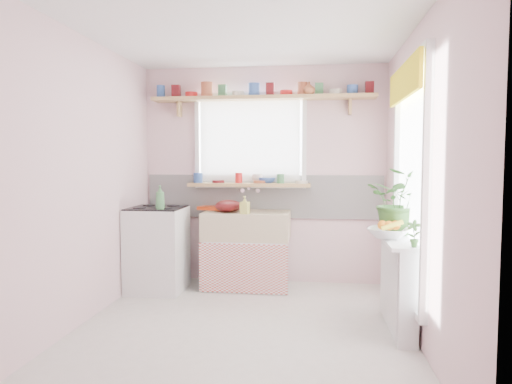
# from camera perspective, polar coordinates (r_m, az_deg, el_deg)

# --- Properties ---
(room) EXTENTS (3.20, 3.20, 3.20)m
(room) POSITION_cam_1_polar(r_m,az_deg,el_deg) (4.55, 8.19, 3.31)
(room) COLOR silver
(room) RESTS_ON ground
(sink_unit) EXTENTS (0.95, 0.65, 1.11)m
(sink_unit) POSITION_cam_1_polar(r_m,az_deg,el_deg) (5.13, -1.15, -7.13)
(sink_unit) COLOR white
(sink_unit) RESTS_ON ground
(cooker) EXTENTS (0.58, 0.58, 0.93)m
(cooker) POSITION_cam_1_polar(r_m,az_deg,el_deg) (5.12, -12.22, -6.92)
(cooker) COLOR white
(cooker) RESTS_ON ground
(radiator_ledge) EXTENTS (0.22, 0.95, 0.78)m
(radiator_ledge) POSITION_cam_1_polar(r_m,az_deg,el_deg) (4.08, 17.35, -10.73)
(radiator_ledge) COLOR white
(radiator_ledge) RESTS_ON ground
(windowsill) EXTENTS (1.40, 0.22, 0.04)m
(windowsill) POSITION_cam_1_polar(r_m,az_deg,el_deg) (5.23, -0.87, 0.90)
(windowsill) COLOR tan
(windowsill) RESTS_ON room
(pine_shelf) EXTENTS (2.52, 0.24, 0.04)m
(pine_shelf) POSITION_cam_1_polar(r_m,az_deg,el_deg) (5.24, 0.77, 11.66)
(pine_shelf) COLOR tan
(pine_shelf) RESTS_ON room
(shelf_crockery) EXTENTS (2.47, 0.11, 0.12)m
(shelf_crockery) POSITION_cam_1_polar(r_m,az_deg,el_deg) (5.25, 0.77, 12.47)
(shelf_crockery) COLOR #3359A5
(shelf_crockery) RESTS_ON pine_shelf
(sill_crockery) EXTENTS (1.35, 0.11, 0.12)m
(sill_crockery) POSITION_cam_1_polar(r_m,az_deg,el_deg) (5.23, -1.40, 1.72)
(sill_crockery) COLOR #3359A5
(sill_crockery) RESTS_ON windowsill
(dish_tray) EXTENTS (0.45, 0.37, 0.04)m
(dish_tray) POSITION_cam_1_polar(r_m,az_deg,el_deg) (5.33, -4.83, -1.96)
(dish_tray) COLOR red
(dish_tray) RESTS_ON sink_unit
(colander) EXTENTS (0.33, 0.33, 0.13)m
(colander) POSITION_cam_1_polar(r_m,az_deg,el_deg) (5.05, -3.47, -1.75)
(colander) COLOR #540E10
(colander) RESTS_ON sink_unit
(jade_plant) EXTENTS (0.65, 0.61, 0.58)m
(jade_plant) POSITION_cam_1_polar(r_m,az_deg,el_deg) (4.16, 17.50, -1.12)
(jade_plant) COLOR #326127
(jade_plant) RESTS_ON radiator_ledge
(fruit_bowl) EXTENTS (0.44, 0.44, 0.08)m
(fruit_bowl) POSITION_cam_1_polar(r_m,az_deg,el_deg) (3.97, 16.25, -4.93)
(fruit_bowl) COLOR white
(fruit_bowl) RESTS_ON radiator_ledge
(herb_pot) EXTENTS (0.13, 0.11, 0.20)m
(herb_pot) POSITION_cam_1_polar(r_m,az_deg,el_deg) (3.60, 19.13, -4.92)
(herb_pot) COLOR #376629
(herb_pot) RESTS_ON radiator_ledge
(soap_bottle_sink) EXTENTS (0.10, 0.11, 0.19)m
(soap_bottle_sink) POSITION_cam_1_polar(r_m,az_deg,el_deg) (4.86, -1.41, -1.63)
(soap_bottle_sink) COLOR #D9DA60
(soap_bottle_sink) RESTS_ON sink_unit
(sill_cup) EXTENTS (0.17, 0.17, 0.10)m
(sill_cup) POSITION_cam_1_polar(r_m,az_deg,el_deg) (5.27, 0.18, 1.70)
(sill_cup) COLOR silver
(sill_cup) RESTS_ON windowsill
(sill_bowl) EXTENTS (0.25, 0.25, 0.06)m
(sill_bowl) POSITION_cam_1_polar(r_m,az_deg,el_deg) (5.26, 1.35, 1.49)
(sill_bowl) COLOR #3356A8
(sill_bowl) RESTS_ON windowsill
(shelf_vase) EXTENTS (0.18, 0.18, 0.14)m
(shelf_vase) POSITION_cam_1_polar(r_m,az_deg,el_deg) (5.16, 6.65, 12.76)
(shelf_vase) COLOR #9B532F
(shelf_vase) RESTS_ON pine_shelf
(cooker_bottle) EXTENTS (0.11, 0.11, 0.25)m
(cooker_bottle) POSITION_cam_1_polar(r_m,az_deg,el_deg) (4.80, -11.90, -0.66)
(cooker_bottle) COLOR #468D50
(cooker_bottle) RESTS_ON cooker
(fruit) EXTENTS (0.20, 0.14, 0.10)m
(fruit) POSITION_cam_1_polar(r_m,az_deg,el_deg) (3.97, 16.34, -4.02)
(fruit) COLOR orange
(fruit) RESTS_ON fruit_bowl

